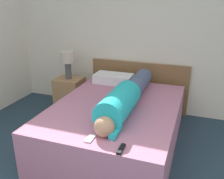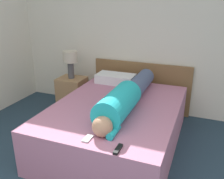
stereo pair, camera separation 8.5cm
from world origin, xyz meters
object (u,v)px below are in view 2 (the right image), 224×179
(table_lamp, at_px, (70,60))
(tv_remote, at_px, (118,149))
(cell_phone, at_px, (88,138))
(person_lying, at_px, (126,97))
(bed, at_px, (116,125))
(pillow_near_headboard, at_px, (116,79))
(nightstand, at_px, (72,93))

(table_lamp, bearing_deg, tv_remote, -49.22)
(table_lamp, xyz_separation_m, cell_phone, (1.09, -1.56, -0.30))
(tv_remote, bearing_deg, person_lying, 104.38)
(table_lamp, bearing_deg, bed, -35.02)
(bed, xyz_separation_m, tv_remote, (0.35, -0.89, 0.28))
(pillow_near_headboard, xyz_separation_m, cell_phone, (0.34, -1.60, -0.06))
(table_lamp, relative_size, tv_remote, 2.93)
(bed, height_order, table_lamp, table_lamp)
(tv_remote, height_order, cell_phone, tv_remote)
(tv_remote, xyz_separation_m, cell_phone, (-0.32, 0.07, -0.01))
(person_lying, relative_size, tv_remote, 11.63)
(person_lying, bearing_deg, nightstand, 146.68)
(table_lamp, bearing_deg, cell_phone, -55.20)
(person_lying, bearing_deg, pillow_near_headboard, 118.18)
(tv_remote, bearing_deg, table_lamp, 130.78)
(tv_remote, distance_m, cell_phone, 0.33)
(table_lamp, distance_m, tv_remote, 2.18)
(person_lying, bearing_deg, cell_phone, -97.60)
(bed, relative_size, pillow_near_headboard, 3.40)
(bed, xyz_separation_m, person_lying, (0.13, -0.04, 0.40))
(table_lamp, relative_size, cell_phone, 3.38)
(nightstand, xyz_separation_m, person_lying, (1.19, -0.78, 0.40))
(person_lying, distance_m, cell_phone, 0.80)
(tv_remote, relative_size, cell_phone, 1.15)
(person_lying, relative_size, pillow_near_headboard, 3.04)
(person_lying, bearing_deg, table_lamp, 146.68)
(pillow_near_headboard, height_order, cell_phone, pillow_near_headboard)
(bed, relative_size, cell_phone, 14.99)
(bed, relative_size, table_lamp, 4.43)
(tv_remote, bearing_deg, bed, 111.43)
(table_lamp, relative_size, pillow_near_headboard, 0.77)
(nightstand, relative_size, person_lying, 0.31)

